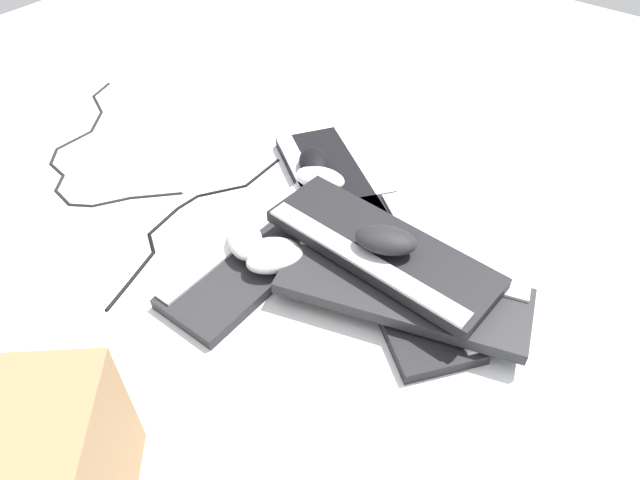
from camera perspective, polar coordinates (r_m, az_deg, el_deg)
name	(u,v)px	position (r m, az deg, el deg)	size (l,w,h in m)	color
ground_plane	(320,271)	(1.10, -0.04, -3.15)	(3.20, 3.20, 0.00)	white
keyboard_0	(401,273)	(1.09, 8.14, -3.30)	(0.44, 0.38, 0.03)	black
keyboard_1	(333,190)	(1.26, 1.35, 5.02)	(0.45, 0.37, 0.03)	black
keyboard_2	(263,252)	(1.12, -5.76, -1.23)	(0.16, 0.44, 0.03)	#232326
keyboard_3	(403,290)	(1.02, 8.33, -4.93)	(0.46, 0.28, 0.03)	#232326
keyboard_4	(381,249)	(1.04, 6.08, -0.86)	(0.45, 0.17, 0.03)	black
mouse_0	(270,251)	(1.07, -4.99, -1.13)	(0.11, 0.07, 0.04)	#B7B7BC
mouse_1	(320,178)	(1.23, 0.00, 6.18)	(0.11, 0.07, 0.04)	silver
mouse_2	(314,163)	(1.28, -0.62, 7.75)	(0.11, 0.07, 0.04)	black
mouse_3	(386,240)	(1.01, 6.59, -0.01)	(0.11, 0.07, 0.04)	black
mouse_4	(275,259)	(1.06, -4.51, -1.87)	(0.11, 0.07, 0.04)	#B7B7BC
mouse_5	(245,239)	(1.10, -7.51, 0.06)	(0.11, 0.07, 0.04)	#B7B7BC
cable_0	(189,218)	(1.23, -12.92, 2.13)	(0.12, 0.54, 0.01)	black
cable_1	(91,153)	(1.49, -21.92, 8.06)	(0.54, 0.39, 0.01)	black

